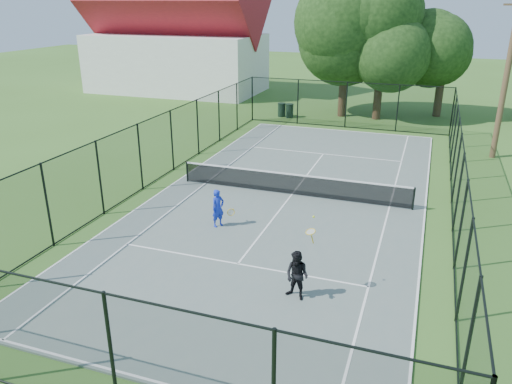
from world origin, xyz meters
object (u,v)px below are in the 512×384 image
(trash_bin_right, at_px, (289,111))
(player_black, at_px, (297,275))
(trash_bin_left, at_px, (282,110))
(tennis_net, at_px, (292,183))
(utility_pole, at_px, (507,76))
(player_blue, at_px, (218,208))

(trash_bin_right, relative_size, player_black, 0.41)
(trash_bin_left, height_order, player_black, player_black)
(player_black, bearing_deg, tennis_net, 106.45)
(utility_pole, relative_size, player_black, 3.59)
(trash_bin_right, distance_m, utility_pole, 14.60)
(player_blue, height_order, player_black, player_black)
(trash_bin_right, height_order, player_blue, player_blue)
(trash_bin_left, relative_size, player_black, 0.41)
(trash_bin_right, height_order, player_black, player_black)
(trash_bin_right, bearing_deg, player_blue, -82.21)
(player_blue, bearing_deg, trash_bin_left, 99.59)
(trash_bin_left, height_order, utility_pole, utility_pole)
(trash_bin_left, distance_m, player_black, 23.54)
(player_blue, relative_size, player_black, 0.60)
(trash_bin_left, bearing_deg, trash_bin_right, -9.90)
(player_black, bearing_deg, utility_pole, 69.03)
(tennis_net, xyz_separation_m, trash_bin_right, (-4.27, 14.67, -0.09))
(trash_bin_right, distance_m, player_blue, 18.81)
(tennis_net, distance_m, utility_pole, 13.02)
(trash_bin_right, xyz_separation_m, player_black, (6.53, -22.32, 0.30))
(tennis_net, relative_size, utility_pole, 1.19)
(tennis_net, height_order, utility_pole, utility_pole)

